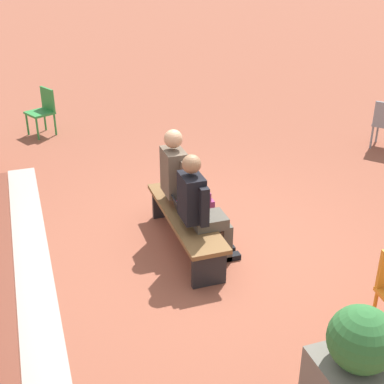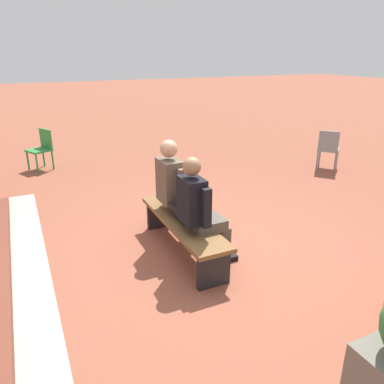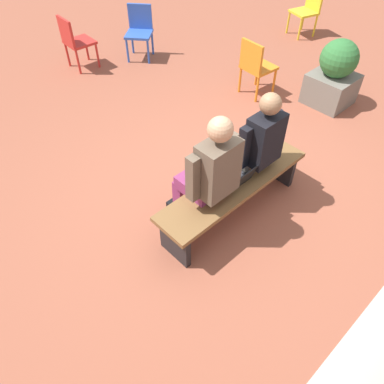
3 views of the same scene
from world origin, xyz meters
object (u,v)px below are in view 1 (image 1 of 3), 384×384
object	(u,v)px
person_adult	(183,180)
laptop	(185,210)
bench	(185,221)
plastic_chair_foreground	(43,109)
planter	(357,364)
person_student	(201,206)

from	to	relation	value
person_adult	laptop	world-z (taller)	person_adult
bench	laptop	size ratio (longest dim) A/B	5.63
laptop	plastic_chair_foreground	world-z (taller)	plastic_chair_foreground
person_adult	plastic_chair_foreground	world-z (taller)	person_adult
laptop	planter	xyz separation A→B (m)	(-2.65, -0.52, -0.06)
bench	laptop	xyz separation A→B (m)	(-0.01, 0.01, 0.15)
planter	person_adult	bearing A→B (deg)	8.48
bench	laptop	world-z (taller)	laptop
person_student	person_adult	bearing A→B (deg)	-0.27
person_student	plastic_chair_foreground	xyz separation A→B (m)	(4.87, 1.30, -0.23)
bench	person_student	xyz separation A→B (m)	(-0.34, -0.07, 0.35)
plastic_chair_foreground	planter	distance (m)	7.40
person_student	laptop	world-z (taller)	person_student
laptop	plastic_chair_foreground	xyz separation A→B (m)	(4.54, 1.23, -0.02)
person_student	planter	world-z (taller)	person_student
person_student	planter	bearing A→B (deg)	-169.13
bench	laptop	distance (m)	0.15
laptop	bench	bearing A→B (deg)	-38.92
laptop	person_student	bearing A→B (deg)	-166.52
plastic_chair_foreground	person_student	bearing A→B (deg)	-164.99
plastic_chair_foreground	bench	bearing A→B (deg)	-164.70
bench	plastic_chair_foreground	xyz separation A→B (m)	(4.53, 1.24, 0.13)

